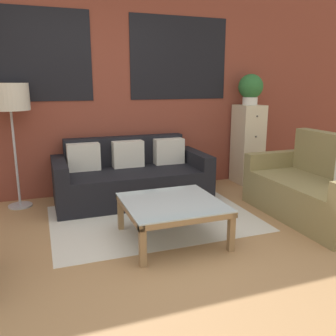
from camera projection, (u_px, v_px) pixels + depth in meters
ground_plane at (178, 275)px, 2.80m from camera, size 16.00×16.00×0.00m
wall_back_brick at (111, 88)px, 4.70m from camera, size 8.40×0.09×2.80m
rug at (154, 218)px, 3.98m from camera, size 2.22×1.58×0.00m
couch_dark at (131, 178)px, 4.56m from camera, size 1.92×0.88×0.78m
settee_vintage at (316, 190)px, 3.94m from camera, size 0.80×1.54×0.92m
coffee_table at (172, 207)px, 3.36m from camera, size 0.89×0.89×0.38m
floor_lamp at (10, 101)px, 4.06m from camera, size 0.44×0.44×1.47m
drawer_cabinet at (248, 144)px, 5.29m from camera, size 0.36×0.42×1.16m
potted_plant at (251, 88)px, 5.10m from camera, size 0.35×0.35×0.44m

